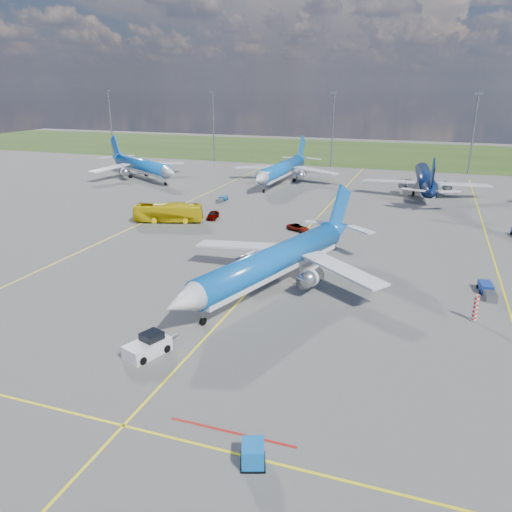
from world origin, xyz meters
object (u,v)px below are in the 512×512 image
(service_car_b, at_px, (298,228))
(baggage_tug_c, at_px, (222,199))
(baggage_tug_w, at_px, (487,290))
(main_airliner, at_px, (274,287))
(uld_container, at_px, (253,454))
(warning_post, at_px, (476,308))
(bg_jet_nnw, at_px, (282,183))
(bg_jet_nw, at_px, (143,178))
(service_car_c, at_px, (318,241))
(apron_bus, at_px, (168,213))
(pushback_tug, at_px, (148,346))
(bg_jet_n, at_px, (423,194))
(service_car_a, at_px, (213,215))

(service_car_b, relative_size, baggage_tug_c, 0.93)
(baggage_tug_w, distance_m, baggage_tug_c, 63.16)
(main_airliner, bearing_deg, uld_container, -57.56)
(warning_post, distance_m, service_car_b, 39.08)
(bg_jet_nnw, xyz_separation_m, baggage_tug_w, (44.72, -62.45, 0.53))
(bg_jet_nnw, height_order, baggage_tug_w, bg_jet_nnw)
(bg_jet_nw, bearing_deg, service_car_c, -94.09)
(bg_jet_nw, bearing_deg, apron_bus, -110.35)
(pushback_tug, bearing_deg, baggage_tug_w, 59.31)
(main_airliner, height_order, pushback_tug, main_airliner)
(warning_post, relative_size, baggage_tug_c, 0.66)
(bg_jet_nnw, distance_m, main_airliner, 71.60)
(bg_jet_nnw, distance_m, service_car_b, 45.45)
(apron_bus, bearing_deg, bg_jet_nw, 19.95)
(uld_container, height_order, baggage_tug_w, uld_container)
(service_car_c, xyz_separation_m, baggage_tug_c, (-27.08, 24.56, -0.25))
(service_car_b, xyz_separation_m, service_car_c, (5.16, -7.15, 0.13))
(bg_jet_nnw, distance_m, apron_bus, 45.73)
(bg_jet_nw, xyz_separation_m, apron_bus, (29.41, -38.76, 1.78))
(baggage_tug_c, bearing_deg, service_car_c, -43.61)
(bg_jet_nnw, bearing_deg, service_car_b, -67.58)
(bg_jet_n, bearing_deg, warning_post, 91.18)
(bg_jet_nnw, bearing_deg, main_airliner, -71.98)
(bg_jet_nw, distance_m, pushback_tug, 97.32)
(warning_post, distance_m, apron_bus, 57.79)
(bg_jet_nw, height_order, service_car_c, bg_jet_nw)
(baggage_tug_w, bearing_deg, service_car_c, 144.82)
(service_car_a, bearing_deg, uld_container, -73.70)
(apron_bus, distance_m, baggage_tug_c, 19.77)
(warning_post, height_order, bg_jet_n, bg_jet_n)
(bg_jet_n, xyz_separation_m, baggage_tug_w, (9.14, -60.00, 0.53))
(main_airliner, distance_m, apron_bus, 37.14)
(bg_jet_nw, distance_m, baggage_tug_c, 37.26)
(warning_post, bearing_deg, service_car_b, 134.16)
(main_airliner, bearing_deg, service_car_b, 115.74)
(bg_jet_n, relative_size, main_airliner, 1.01)
(bg_jet_nnw, distance_m, baggage_tug_w, 76.81)
(main_airliner, distance_m, service_car_a, 36.01)
(bg_jet_nnw, xyz_separation_m, service_car_a, (-2.01, -39.94, 0.76))
(bg_jet_nw, height_order, service_car_b, bg_jet_nw)
(pushback_tug, distance_m, baggage_tug_c, 66.37)
(service_car_c, bearing_deg, uld_container, -43.00)
(warning_post, relative_size, baggage_tug_w, 0.58)
(apron_bus, bearing_deg, main_airliner, -147.76)
(bg_jet_n, distance_m, apron_bus, 61.44)
(pushback_tug, xyz_separation_m, apron_bus, (-21.92, 43.91, 0.95))
(service_car_a, relative_size, service_car_b, 1.05)
(pushback_tug, height_order, service_car_c, pushback_tug)
(baggage_tug_w, bearing_deg, service_car_a, 146.87)
(bg_jet_nw, bearing_deg, bg_jet_n, -54.73)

